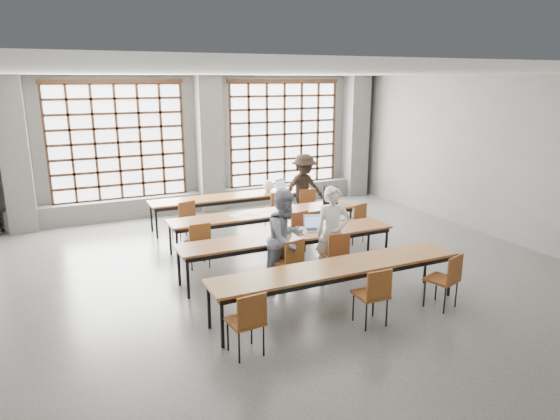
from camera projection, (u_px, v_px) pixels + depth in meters
The scene contains 38 objects.
floor at pixel (301, 278), 8.82m from camera, with size 11.00×11.00×0.00m, color #4B4A48.
ceiling at pixel (303, 73), 7.93m from camera, with size 11.00×11.00×0.00m, color silver.
wall_back at pixel (206, 143), 13.20m from camera, with size 10.00×10.00×0.00m, color slate.
wall_right at pixel (514, 161), 10.42m from camera, with size 11.00×11.00×0.00m, color slate.
column_left at pixel (15, 156), 11.12m from camera, with size 0.60×0.55×3.50m, color #585956.
column_mid at pixel (209, 145), 12.95m from camera, with size 0.60×0.55×3.50m, color #585956.
column_right at pixel (355, 136), 14.79m from camera, with size 0.60×0.55×3.50m, color #585956.
window_left at pixel (118, 143), 12.17m from camera, with size 3.32×0.12×3.00m.
window_right at pixel (284, 134), 14.01m from camera, with size 3.32×0.12×3.00m.
sill_ledge at pixel (211, 200), 13.40m from camera, with size 9.80×0.35×0.50m, color #585956.
desk_row_a at pixel (234, 198), 11.85m from camera, with size 4.00×0.70×0.73m.
desk_row_b at pixel (265, 215), 10.34m from camera, with size 4.00×0.70×0.73m.
desk_row_c at pixel (289, 238), 8.86m from camera, with size 4.00×0.70×0.73m.
desk_row_d at pixel (339, 270), 7.40m from camera, with size 4.00×0.70×0.73m.
chair_back_left at pixel (184, 216), 10.77m from camera, with size 0.52×0.52×0.88m.
chair_back_mid at pixel (276, 206), 11.66m from camera, with size 0.45×0.45×0.88m.
chair_back_right at pixel (306, 202), 11.98m from camera, with size 0.48×0.48×0.88m.
chair_mid_left at pixel (198, 240), 9.16m from camera, with size 0.43×0.43×0.88m.
chair_mid_centre at pixel (296, 227), 9.98m from camera, with size 0.47×0.48×0.88m.
chair_mid_right at pixel (355, 219), 10.56m from camera, with size 0.52×0.52×0.88m.
chair_front_left at pixel (290, 259), 8.23m from camera, with size 0.50×0.51×0.88m.
chair_front_right at pixel (336, 251), 8.58m from camera, with size 0.46×0.46×0.88m.
chair_near_left at pixel (248, 318), 6.19m from camera, with size 0.45×0.46×0.88m.
chair_near_mid at pixel (374, 291), 6.97m from camera, with size 0.43×0.44×0.88m.
chair_near_right at pixel (447, 276), 7.51m from camera, with size 0.53×0.53×0.88m.
student_male at pixel (333, 233), 8.62m from camera, with size 0.60×0.39×1.64m, color silver.
student_female at pixel (286, 239), 8.25m from camera, with size 0.82×0.64×1.68m, color #19264D.
student_back at pixel (304, 189), 12.02m from camera, with size 1.09×0.62×1.68m, color black.
laptop_front at pixel (314, 226), 9.15m from camera, with size 0.43×0.40×0.26m.
laptop_back at pixel (283, 187), 12.45m from camera, with size 0.46×0.43×0.26m.
mouse at pixel (335, 227), 9.21m from camera, with size 0.10×0.06×0.04m, color white.
green_box at pixel (284, 231), 8.88m from camera, with size 0.25×0.09×0.09m, color #2B8029.
phone at pixel (300, 235), 8.82m from camera, with size 0.13×0.06×0.01m, color black.
paper_sheet_a at pixel (237, 215), 10.12m from camera, with size 0.30×0.21×0.00m, color white.
paper_sheet_b at pixel (252, 215), 10.15m from camera, with size 0.30×0.21×0.00m, color white.
backpack at pixel (331, 195), 10.96m from camera, with size 0.32×0.20×0.40m, color black.
plastic_bag at pixel (268, 186), 12.21m from camera, with size 0.26×0.21×0.29m, color white.
red_pouch at pixel (245, 318), 6.27m from camera, with size 0.20×0.08×0.06m, color #AD2B15.
Camera 1 is at (-3.80, -7.30, 3.41)m, focal length 32.00 mm.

